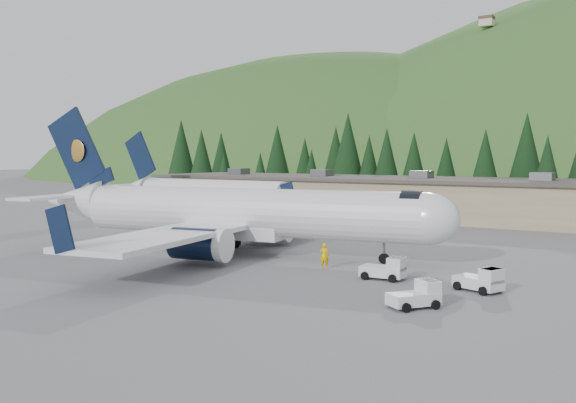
# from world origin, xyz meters

# --- Properties ---
(ground) EXTENTS (600.00, 600.00, 0.00)m
(ground) POSITION_xyz_m (0.00, 0.00, 0.00)
(ground) COLOR #5E5E63
(airliner) EXTENTS (37.59, 35.48, 12.51)m
(airliner) POSITION_xyz_m (-1.08, -0.20, 3.33)
(airliner) COLOR white
(airliner) RESTS_ON ground
(second_airliner) EXTENTS (27.50, 11.00, 10.05)m
(second_airliner) POSITION_xyz_m (-24.92, 22.00, 3.32)
(second_airliner) COLOR white
(second_airliner) RESTS_ON ground
(baggage_tug_a) EXTENTS (2.93, 1.88, 1.52)m
(baggage_tug_a) POSITION_xyz_m (13.87, -3.48, 0.68)
(baggage_tug_a) COLOR silver
(baggage_tug_a) RESTS_ON ground
(baggage_tug_b) EXTENTS (3.14, 2.47, 1.50)m
(baggage_tug_b) POSITION_xyz_m (20.20, -3.90, 0.67)
(baggage_tug_b) COLOR silver
(baggage_tug_b) RESTS_ON ground
(baggage_tug_c) EXTENTS (2.67, 2.99, 1.44)m
(baggage_tug_c) POSITION_xyz_m (18.47, -9.69, 0.65)
(baggage_tug_c) COLOR silver
(baggage_tug_c) RESTS_ON ground
(terminal_building) EXTENTS (71.00, 17.00, 6.10)m
(terminal_building) POSITION_xyz_m (-5.01, 38.00, 2.62)
(terminal_building) COLOR #90845A
(terminal_building) RESTS_ON ground
(ramp_worker) EXTENTS (0.79, 0.67, 1.84)m
(ramp_worker) POSITION_xyz_m (8.42, -2.16, 0.92)
(ramp_worker) COLOR #F3C200
(ramp_worker) RESTS_ON ground
(tree_line) EXTENTS (111.46, 18.15, 14.44)m
(tree_line) POSITION_xyz_m (-10.01, 59.88, 7.44)
(tree_line) COLOR black
(tree_line) RESTS_ON ground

